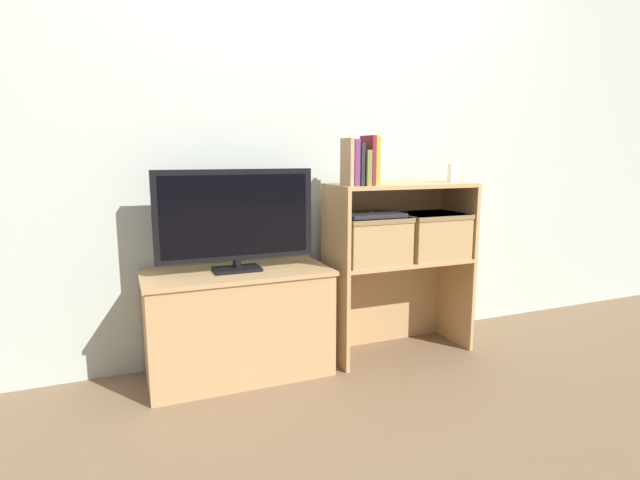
# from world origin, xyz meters

# --- Properties ---
(ground_plane) EXTENTS (16.00, 16.00, 0.00)m
(ground_plane) POSITION_xyz_m (0.00, 0.00, 0.00)
(ground_plane) COLOR brown
(wall_back) EXTENTS (10.00, 0.05, 2.40)m
(wall_back) POSITION_xyz_m (0.00, 0.43, 1.20)
(wall_back) COLOR #B2BCB2
(wall_back) RESTS_ON ground_plane
(tv_stand) EXTENTS (0.89, 0.42, 0.52)m
(tv_stand) POSITION_xyz_m (-0.42, 0.20, 0.26)
(tv_stand) COLOR tan
(tv_stand) RESTS_ON ground_plane
(tv) EXTENTS (0.75, 0.14, 0.48)m
(tv) POSITION_xyz_m (-0.42, 0.20, 0.78)
(tv) COLOR black
(tv) RESTS_ON tv_stand
(bookshelf_lower_tier) EXTENTS (0.78, 0.33, 0.52)m
(bookshelf_lower_tier) POSITION_xyz_m (0.46, 0.23, 0.32)
(bookshelf_lower_tier) COLOR tan
(bookshelf_lower_tier) RESTS_ON ground_plane
(bookshelf_upper_tier) EXTENTS (0.78, 0.33, 0.40)m
(bookshelf_upper_tier) POSITION_xyz_m (0.46, 0.22, 0.78)
(bookshelf_upper_tier) COLOR tan
(bookshelf_upper_tier) RESTS_ON bookshelf_lower_tier
(book_tan) EXTENTS (0.02, 0.12, 0.23)m
(book_tan) POSITION_xyz_m (0.11, 0.10, 1.04)
(book_tan) COLOR tan
(book_tan) RESTS_ON bookshelf_upper_tier
(book_plum) EXTENTS (0.03, 0.13, 0.22)m
(book_plum) POSITION_xyz_m (0.14, 0.10, 1.03)
(book_plum) COLOR #6B2D66
(book_plum) RESTS_ON bookshelf_upper_tier
(book_charcoal) EXTENTS (0.02, 0.12, 0.21)m
(book_charcoal) POSITION_xyz_m (0.17, 0.10, 1.03)
(book_charcoal) COLOR #232328
(book_charcoal) RESTS_ON bookshelf_upper_tier
(book_olive) EXTENTS (0.03, 0.14, 0.17)m
(book_olive) POSITION_xyz_m (0.20, 0.10, 1.01)
(book_olive) COLOR olive
(book_olive) RESTS_ON bookshelf_upper_tier
(book_maroon) EXTENTS (0.02, 0.14, 0.24)m
(book_maroon) POSITION_xyz_m (0.23, 0.10, 1.04)
(book_maroon) COLOR maroon
(book_maroon) RESTS_ON bookshelf_upper_tier
(book_mustard) EXTENTS (0.02, 0.12, 0.24)m
(book_mustard) POSITION_xyz_m (0.25, 0.10, 1.04)
(book_mustard) COLOR gold
(book_mustard) RESTS_ON bookshelf_upper_tier
(baby_monitor) EXTENTS (0.05, 0.04, 0.13)m
(baby_monitor) POSITION_xyz_m (0.79, 0.17, 0.97)
(baby_monitor) COLOR white
(baby_monitor) RESTS_ON bookshelf_upper_tier
(storage_basket_left) EXTENTS (0.35, 0.30, 0.24)m
(storage_basket_left) POSITION_xyz_m (0.28, 0.15, 0.65)
(storage_basket_left) COLOR tan
(storage_basket_left) RESTS_ON bookshelf_lower_tier
(storage_basket_right) EXTENTS (0.35, 0.30, 0.24)m
(storage_basket_right) POSITION_xyz_m (0.65, 0.15, 0.65)
(storage_basket_right) COLOR tan
(storage_basket_right) RESTS_ON bookshelf_lower_tier
(laptop) EXTENTS (0.30, 0.23, 0.02)m
(laptop) POSITION_xyz_m (0.28, 0.15, 0.77)
(laptop) COLOR #2D2D33
(laptop) RESTS_ON storage_basket_left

